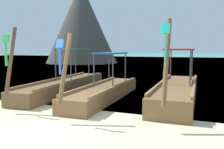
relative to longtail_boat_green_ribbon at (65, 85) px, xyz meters
name	(u,v)px	position (x,y,z in m)	size (l,w,h in m)	color
ground	(48,129)	(2.57, -4.70, -0.35)	(120.00, 120.00, 0.00)	beige
sea_water	(198,57)	(2.57, 57.50, -0.34)	(120.00, 120.00, 0.00)	#2DB29E
longtail_boat_green_ribbon	(65,85)	(0.00, 0.00, 0.00)	(1.71, 7.43, 2.73)	brown
longtail_boat_blue_ribbon	(105,91)	(2.35, -0.76, -0.02)	(1.44, 6.35, 2.46)	brown
longtail_boat_turquoise_ribbon	(177,91)	(5.07, 0.17, 0.02)	(1.66, 7.24, 2.82)	brown
karst_rock	(82,24)	(-11.56, 22.18, 5.35)	(10.31, 10.31, 12.03)	#47443D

